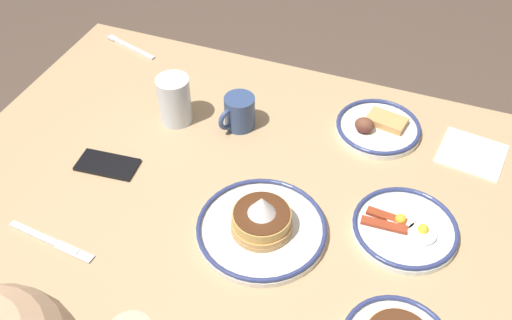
# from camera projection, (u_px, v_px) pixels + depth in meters

# --- Properties ---
(dining_table) EXTENTS (1.36, 0.94, 0.73)m
(dining_table) POSITION_uv_depth(u_px,v_px,m) (240.00, 209.00, 1.42)
(dining_table) COLOR tan
(dining_table) RESTS_ON ground_plane
(plate_near_main) EXTENTS (0.23, 0.23, 0.04)m
(plate_near_main) POSITION_uv_depth(u_px,v_px,m) (405.00, 228.00, 1.22)
(plate_near_main) COLOR white
(plate_near_main) RESTS_ON dining_table
(plate_center_pancakes) EXTENTS (0.28, 0.28, 0.11)m
(plate_center_pancakes) POSITION_uv_depth(u_px,v_px,m) (262.00, 225.00, 1.21)
(plate_center_pancakes) COLOR silver
(plate_center_pancakes) RESTS_ON dining_table
(plate_far_companion) EXTENTS (0.21, 0.21, 0.05)m
(plate_far_companion) POSITION_uv_depth(u_px,v_px,m) (377.00, 127.00, 1.44)
(plate_far_companion) COLOR silver
(plate_far_companion) RESTS_ON dining_table
(coffee_mug) EXTENTS (0.08, 0.10, 0.09)m
(coffee_mug) POSITION_uv_depth(u_px,v_px,m) (239.00, 112.00, 1.44)
(coffee_mug) COLOR #334772
(coffee_mug) RESTS_ON dining_table
(drinking_glass) EXTENTS (0.08, 0.08, 0.13)m
(drinking_glass) POSITION_uv_depth(u_px,v_px,m) (175.00, 102.00, 1.45)
(drinking_glass) COLOR silver
(drinking_glass) RESTS_ON dining_table
(cell_phone) EXTENTS (0.15, 0.09, 0.01)m
(cell_phone) POSITION_uv_depth(u_px,v_px,m) (107.00, 165.00, 1.37)
(cell_phone) COLOR black
(cell_phone) RESTS_ON dining_table
(paper_napkin) EXTENTS (0.17, 0.16, 0.00)m
(paper_napkin) POSITION_uv_depth(u_px,v_px,m) (472.00, 154.00, 1.40)
(paper_napkin) COLOR white
(paper_napkin) RESTS_ON dining_table
(fork_near) EXTENTS (0.19, 0.07, 0.01)m
(fork_near) POSITION_uv_depth(u_px,v_px,m) (130.00, 47.00, 1.72)
(fork_near) COLOR silver
(fork_near) RESTS_ON dining_table
(butter_knife) EXTENTS (0.22, 0.04, 0.01)m
(butter_knife) POSITION_uv_depth(u_px,v_px,m) (51.00, 241.00, 1.20)
(butter_knife) COLOR silver
(butter_knife) RESTS_ON dining_table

